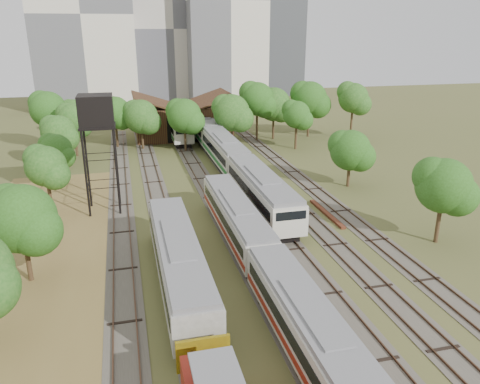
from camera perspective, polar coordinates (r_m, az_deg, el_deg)
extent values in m
plane|color=#475123|center=(31.27, 9.67, -15.63)|extent=(240.00, 240.00, 0.00)
cube|color=brown|center=(36.58, -23.61, -11.53)|extent=(14.00, 60.00, 0.04)
cube|color=#4C473D|center=(51.42, -14.31, -1.59)|extent=(2.60, 80.00, 0.06)
cube|color=#472D1E|center=(51.40, -15.11, -1.56)|extent=(0.08, 80.00, 0.14)
cube|color=#472D1E|center=(51.38, -13.52, -1.43)|extent=(0.08, 80.00, 0.14)
cube|color=#4C473D|center=(51.50, -9.87, -1.23)|extent=(2.60, 80.00, 0.06)
cube|color=#472D1E|center=(51.43, -10.67, -1.20)|extent=(0.08, 80.00, 0.14)
cube|color=#472D1E|center=(51.52, -9.08, -1.07)|extent=(0.08, 80.00, 0.14)
cube|color=#4C473D|center=(52.21, -3.30, -0.69)|extent=(2.60, 80.00, 0.06)
cube|color=#472D1E|center=(52.06, -4.08, -0.66)|extent=(0.08, 80.00, 0.14)
cube|color=#472D1E|center=(52.31, -2.53, -0.53)|extent=(0.08, 80.00, 0.14)
cube|color=#4C473D|center=(53.05, 0.94, -0.33)|extent=(2.60, 80.00, 0.06)
cube|color=#472D1E|center=(52.85, 0.19, -0.30)|extent=(0.08, 80.00, 0.14)
cube|color=#472D1E|center=(53.20, 1.69, -0.18)|extent=(0.08, 80.00, 0.14)
cube|color=#4C473D|center=(54.18, 5.03, 0.02)|extent=(2.60, 80.00, 0.06)
cube|color=#472D1E|center=(53.93, 4.31, 0.05)|extent=(0.08, 80.00, 0.14)
cube|color=#472D1E|center=(54.38, 5.75, 0.17)|extent=(0.08, 80.00, 0.14)
cube|color=#4C473D|center=(55.57, 8.93, 0.35)|extent=(2.60, 80.00, 0.06)
cube|color=#472D1E|center=(55.27, 8.25, 0.38)|extent=(0.08, 80.00, 0.14)
cube|color=#472D1E|center=(55.82, 9.61, 0.49)|extent=(0.08, 80.00, 0.14)
cube|color=black|center=(27.93, 8.60, -19.43)|extent=(2.08, 15.64, 0.76)
cube|color=beige|center=(26.99, 8.77, -16.84)|extent=(2.74, 17.00, 2.36)
cube|color=black|center=(26.83, 8.80, -16.35)|extent=(2.80, 15.64, 0.80)
cube|color=slate|center=(26.23, 8.92, -14.45)|extent=(2.52, 16.66, 0.34)
cube|color=maroon|center=(27.38, 8.70, -17.96)|extent=(2.80, 16.66, 0.42)
cube|color=black|center=(42.24, -0.48, -5.08)|extent=(2.08, 15.64, 0.76)
cube|color=beige|center=(41.63, -0.48, -3.12)|extent=(2.74, 17.00, 2.36)
cube|color=black|center=(41.52, -0.48, -2.76)|extent=(2.80, 15.64, 0.80)
cube|color=slate|center=(41.14, -0.49, -1.38)|extent=(2.52, 16.66, 0.34)
cube|color=maroon|center=(41.88, -0.48, -3.96)|extent=(2.80, 16.66, 0.42)
cube|color=black|center=(48.03, 2.62, -1.95)|extent=(2.41, 15.64, 0.88)
cube|color=beige|center=(47.41, 2.66, 0.08)|extent=(3.17, 17.00, 2.74)
cube|color=black|center=(47.31, 2.66, 0.46)|extent=(3.23, 15.64, 0.93)
cube|color=slate|center=(46.93, 2.69, 1.89)|extent=(2.92, 16.66, 0.39)
cube|color=#1A6926|center=(47.67, 2.64, -0.79)|extent=(3.23, 16.66, 0.49)
cube|color=beige|center=(39.99, 6.14, -3.93)|extent=(3.21, 0.25, 2.46)
cube|color=black|center=(64.14, -1.87, 3.50)|extent=(2.41, 15.64, 0.88)
cube|color=beige|center=(63.68, -1.89, 5.07)|extent=(3.17, 17.00, 2.74)
cube|color=black|center=(63.60, -1.89, 5.35)|extent=(3.23, 15.64, 0.93)
cube|color=slate|center=(63.32, -1.90, 6.44)|extent=(2.92, 16.66, 0.39)
cube|color=#1A6926|center=(63.87, -1.88, 4.40)|extent=(3.23, 16.66, 0.49)
cube|color=black|center=(80.83, -4.56, 6.73)|extent=(2.41, 15.64, 0.88)
cube|color=beige|center=(80.46, -4.59, 7.98)|extent=(3.17, 17.00, 2.74)
cube|color=black|center=(80.40, -4.60, 8.21)|extent=(3.23, 15.64, 0.93)
cube|color=slate|center=(80.18, -4.62, 9.08)|extent=(2.92, 16.66, 0.39)
cube|color=#1A6926|center=(80.61, -4.58, 7.45)|extent=(3.23, 16.66, 0.49)
cube|color=black|center=(81.65, -7.52, 6.74)|extent=(2.35, 14.72, 0.85)
cube|color=beige|center=(81.29, -7.57, 7.95)|extent=(3.09, 16.00, 2.67)
cube|color=black|center=(81.23, -7.58, 8.17)|extent=(3.15, 14.72, 0.91)
cube|color=slate|center=(81.02, -7.62, 9.01)|extent=(2.85, 15.68, 0.38)
cube|color=#1A6926|center=(81.44, -7.55, 7.44)|extent=(3.15, 15.68, 0.48)
cube|color=beige|center=(73.59, -6.80, 6.71)|extent=(3.13, 0.25, 2.40)
cube|color=gold|center=(25.91, -4.52, -19.06)|extent=(2.86, 0.20, 1.90)
cube|color=slate|center=(21.76, -2.73, -21.62)|extent=(2.12, 3.60, 0.21)
cube|color=black|center=(34.93, -7.35, -10.70)|extent=(2.25, 16.56, 0.82)
cube|color=gray|center=(34.13, -7.47, -8.24)|extent=(2.96, 18.00, 2.56)
cube|color=black|center=(33.99, -7.50, -7.78)|extent=(3.02, 16.56, 0.87)
cube|color=slate|center=(33.49, -7.58, -6.02)|extent=(2.73, 17.64, 0.37)
cylinder|color=black|center=(47.94, -18.28, 1.98)|extent=(0.22, 0.22, 8.71)
cylinder|color=black|center=(47.79, -14.78, 2.26)|extent=(0.22, 0.22, 8.71)
cylinder|color=black|center=(50.76, -18.10, 2.92)|extent=(0.22, 0.22, 8.71)
cylinder|color=black|center=(50.61, -14.79, 3.19)|extent=(0.22, 0.22, 8.71)
cube|color=black|center=(48.23, -16.98, 7.68)|extent=(3.43, 3.43, 0.20)
cube|color=black|center=(47.97, -17.17, 9.51)|extent=(3.27, 3.27, 2.94)
cube|color=brown|center=(48.19, 10.51, -2.59)|extent=(0.48, 7.73, 0.25)
cube|color=#351A13|center=(83.26, -7.07, 8.63)|extent=(16.00, 11.00, 5.50)
cube|color=#351A13|center=(82.33, -9.97, 10.74)|extent=(8.45, 11.55, 2.96)
cube|color=#351A13|center=(83.31, -4.38, 11.06)|extent=(8.45, 11.55, 2.96)
cube|color=black|center=(78.05, -6.52, 7.54)|extent=(6.40, 0.15, 4.12)
cylinder|color=#382616|center=(37.98, -24.47, -7.20)|extent=(0.36, 0.36, 3.92)
sphere|color=#254F15|center=(36.83, -25.11, -2.95)|extent=(4.97, 4.97, 4.97)
cylinder|color=#382616|center=(50.16, -22.14, -0.53)|extent=(0.36, 0.36, 4.07)
sphere|color=#254F15|center=(49.27, -22.59, 2.92)|extent=(3.99, 3.99, 3.99)
cylinder|color=#382616|center=(59.27, -21.21, 2.20)|extent=(0.36, 0.36, 3.52)
sphere|color=#254F15|center=(58.59, -21.52, 4.74)|extent=(3.81, 3.81, 3.81)
cylinder|color=#382616|center=(67.72, -20.95, 4.35)|extent=(0.36, 0.36, 3.78)
sphere|color=#254F15|center=(67.10, -21.25, 6.76)|extent=(4.60, 4.60, 4.60)
cylinder|color=#382616|center=(78.63, -22.01, 6.56)|extent=(0.36, 0.36, 4.94)
sphere|color=#254F15|center=(77.99, -22.36, 9.30)|extent=(5.47, 5.47, 5.47)
cylinder|color=#382616|center=(87.99, -19.42, 7.57)|extent=(0.36, 0.36, 3.41)
sphere|color=#254F15|center=(87.55, -19.61, 9.26)|extent=(4.08, 4.08, 4.08)
cylinder|color=#382616|center=(73.43, -19.38, 5.79)|extent=(0.36, 0.36, 4.24)
sphere|color=#254F15|center=(72.81, -19.67, 8.29)|extent=(4.70, 4.70, 4.70)
cylinder|color=#382616|center=(77.25, -14.80, 6.90)|extent=(0.36, 0.36, 4.36)
sphere|color=#254F15|center=(76.64, -15.01, 9.36)|extent=(4.95, 4.95, 4.95)
cylinder|color=#382616|center=(75.10, -11.81, 6.65)|extent=(0.36, 0.36, 4.00)
sphere|color=#254F15|center=(74.51, -11.97, 8.97)|extent=(5.21, 5.21, 5.21)
cylinder|color=#382616|center=(72.81, -6.69, 6.64)|extent=(0.36, 0.36, 4.24)
sphere|color=#254F15|center=(72.18, -6.79, 9.18)|extent=(5.24, 5.24, 5.24)
cylinder|color=#382616|center=(74.12, -1.02, 7.05)|extent=(0.36, 0.36, 4.40)
sphere|color=#254F15|center=(73.48, -1.04, 9.64)|extent=(5.72, 5.72, 5.72)
cylinder|color=#382616|center=(79.51, 2.07, 8.25)|extent=(0.36, 0.36, 5.45)
sphere|color=#254F15|center=(78.83, 2.11, 11.26)|extent=(5.52, 5.52, 5.52)
cylinder|color=#382616|center=(80.92, 4.08, 8.11)|extent=(0.36, 0.36, 4.62)
sphere|color=#254F15|center=(80.31, 4.14, 10.61)|extent=(5.63, 5.63, 5.63)
cylinder|color=#382616|center=(83.26, 8.33, 8.44)|extent=(0.36, 0.36, 5.12)
sphere|color=#254F15|center=(82.63, 8.47, 11.14)|extent=(6.04, 6.04, 6.04)
cylinder|color=#382616|center=(82.94, 13.42, 8.21)|extent=(0.36, 0.36, 5.46)
sphere|color=#254F15|center=(82.29, 13.64, 11.09)|extent=(5.00, 5.00, 5.00)
cylinder|color=#382616|center=(44.19, 23.04, -3.21)|extent=(0.36, 0.36, 4.12)
sphere|color=#254F15|center=(43.16, 23.58, 0.71)|extent=(4.71, 4.71, 4.71)
cylinder|color=#382616|center=(57.00, 13.11, 2.35)|extent=(0.36, 0.36, 3.48)
sphere|color=#254F15|center=(56.30, 13.31, 4.97)|extent=(4.77, 4.77, 4.77)
cylinder|color=#382616|center=(74.13, 6.83, 6.85)|extent=(0.36, 0.36, 4.24)
sphere|color=#254F15|center=(73.51, 6.93, 9.35)|extent=(4.22, 4.22, 4.22)
cube|color=beige|center=(118.53, -18.65, 19.78)|extent=(22.00, 16.00, 42.00)
cube|color=#B9B1A7|center=(123.98, -8.59, 19.05)|extent=(20.00, 18.00, 36.00)
cube|color=beige|center=(118.15, -2.05, 22.16)|extent=(18.00, 16.00, 48.00)
cube|color=#3C3F44|center=(140.76, 4.73, 17.55)|extent=(12.00, 12.00, 28.00)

